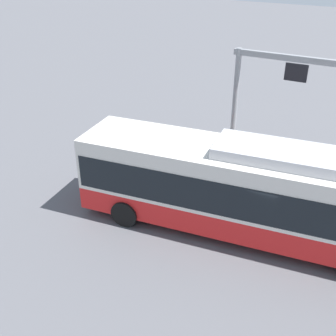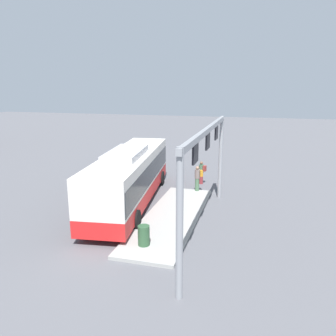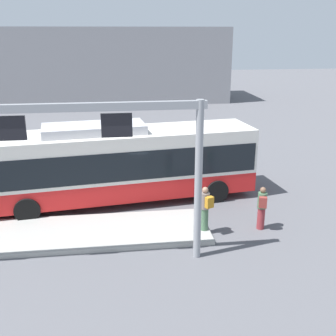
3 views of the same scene
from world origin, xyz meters
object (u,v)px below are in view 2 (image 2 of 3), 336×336
bus_main (130,174)px  person_waiting_near (198,178)px  person_boarding (202,172)px  trash_bin (144,235)px

bus_main → person_waiting_near: 4.76m
bus_main → person_waiting_near: (3.10, -3.53, -0.76)m
person_boarding → trash_bin: (-10.62, 0.69, -0.28)m
bus_main → person_boarding: bearing=-40.3°
bus_main → person_boarding: (5.27, -3.41, -0.92)m
person_boarding → trash_bin: bearing=101.8°
trash_bin → bus_main: bearing=26.9°
bus_main → person_waiting_near: bus_main is taller
person_boarding → trash_bin: size_ratio=1.86×
bus_main → person_waiting_near: size_ratio=7.22×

